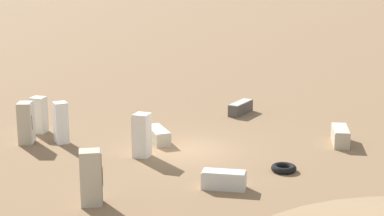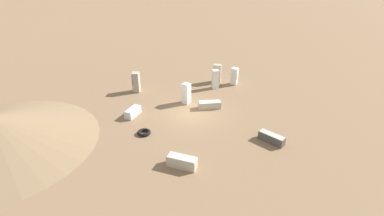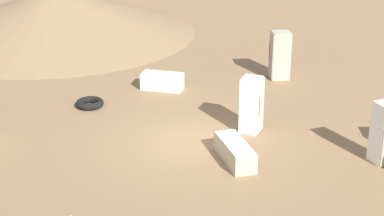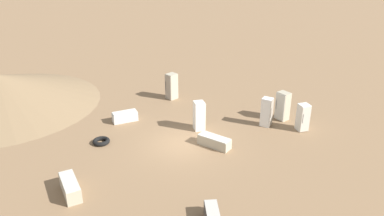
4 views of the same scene
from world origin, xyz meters
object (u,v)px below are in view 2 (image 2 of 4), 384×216
(discarded_fridge_7, at_px, (215,79))
(discarded_fridge_8, at_px, (234,76))
(discarded_fridge_1, at_px, (272,138))
(discarded_fridge_6, at_px, (136,82))
(discarded_fridge_4, at_px, (210,105))
(discarded_fridge_3, at_px, (186,93))
(discarded_fridge_0, at_px, (133,112))
(discarded_fridge_5, at_px, (217,73))
(scrap_tire, at_px, (144,132))
(discarded_fridge_2, at_px, (182,162))

(discarded_fridge_7, relative_size, discarded_fridge_8, 1.09)
(discarded_fridge_1, relative_size, discarded_fridge_8, 1.13)
(discarded_fridge_1, distance_m, discarded_fridge_6, 14.15)
(discarded_fridge_4, bearing_deg, discarded_fridge_3, 56.32)
(discarded_fridge_0, relative_size, discarded_fridge_8, 0.99)
(discarded_fridge_3, distance_m, discarded_fridge_5, 5.73)
(discarded_fridge_5, bearing_deg, discarded_fridge_7, 91.26)
(discarded_fridge_4, distance_m, discarded_fridge_8, 6.01)
(discarded_fridge_8, xyz_separation_m, scrap_tire, (2.30, -12.15, -0.74))
(discarded_fridge_8, bearing_deg, discarded_fridge_6, -49.59)
(discarded_fridge_1, distance_m, scrap_tire, 9.38)
(discarded_fridge_0, distance_m, scrap_tire, 3.12)
(scrap_tire, bearing_deg, discarded_fridge_3, 109.99)
(discarded_fridge_0, height_order, discarded_fridge_3, discarded_fridge_3)
(discarded_fridge_2, height_order, scrap_tire, discarded_fridge_2)
(discarded_fridge_5, bearing_deg, discarded_fridge_6, 27.61)
(discarded_fridge_1, height_order, discarded_fridge_2, discarded_fridge_2)
(discarded_fridge_1, height_order, scrap_tire, discarded_fridge_1)
(discarded_fridge_4, distance_m, discarded_fridge_5, 5.98)
(discarded_fridge_2, xyz_separation_m, discarded_fridge_6, (-11.93, 3.60, 0.60))
(discarded_fridge_5, height_order, discarded_fridge_6, discarded_fridge_6)
(discarded_fridge_5, bearing_deg, discarded_fridge_1, 116.94)
(discarded_fridge_4, distance_m, discarded_fridge_6, 7.81)
(discarded_fridge_6, bearing_deg, discarded_fridge_1, 144.97)
(scrap_tire, bearing_deg, discarded_fridge_6, 153.88)
(discarded_fridge_3, bearing_deg, discarded_fridge_1, -12.77)
(discarded_fridge_5, relative_size, discarded_fridge_8, 1.09)
(discarded_fridge_2, relative_size, discarded_fridge_8, 1.15)
(discarded_fridge_3, relative_size, discarded_fridge_7, 0.99)
(discarded_fridge_6, relative_size, discarded_fridge_8, 1.12)
(discarded_fridge_3, relative_size, discarded_fridge_8, 1.08)
(discarded_fridge_0, relative_size, discarded_fridge_7, 0.91)
(discarded_fridge_5, bearing_deg, discarded_fridge_2, 88.11)
(discarded_fridge_4, xyz_separation_m, discarded_fridge_6, (-7.11, -3.16, 0.66))
(discarded_fridge_7, height_order, discarded_fridge_8, discarded_fridge_7)
(discarded_fridge_7, bearing_deg, discarded_fridge_0, -64.59)
(discarded_fridge_7, distance_m, discarded_fridge_8, 2.24)
(discarded_fridge_2, distance_m, discarded_fridge_5, 14.24)
(scrap_tire, bearing_deg, discarded_fridge_8, 100.72)
(scrap_tire, bearing_deg, discarded_fridge_7, 105.76)
(discarded_fridge_1, relative_size, discarded_fridge_7, 1.04)
(discarded_fridge_0, distance_m, discarded_fridge_6, 4.92)
(discarded_fridge_3, bearing_deg, discarded_fridge_6, -174.32)
(discarded_fridge_1, xyz_separation_m, discarded_fridge_4, (-6.69, 0.09, -0.01))
(discarded_fridge_3, height_order, discarded_fridge_4, discarded_fridge_3)
(discarded_fridge_7, bearing_deg, discarded_fridge_6, -96.61)
(discarded_fridge_0, bearing_deg, discarded_fridge_7, 61.47)
(discarded_fridge_2, distance_m, discarded_fridge_3, 9.06)
(discarded_fridge_3, distance_m, discarded_fridge_7, 4.34)
(discarded_fridge_0, relative_size, discarded_fridge_5, 0.91)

